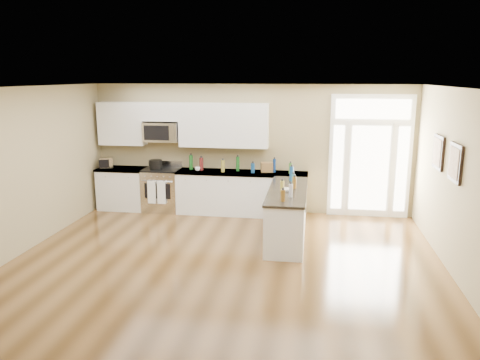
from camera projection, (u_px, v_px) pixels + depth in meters
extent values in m
plane|color=#492F14|center=(213.00, 287.00, 6.73)|extent=(8.00, 8.00, 0.00)
plane|color=#988960|center=(251.00, 149.00, 10.28)|extent=(7.00, 0.00, 7.00)
plane|color=white|center=(210.00, 89.00, 6.12)|extent=(8.00, 8.00, 0.00)
cube|color=white|center=(124.00, 189.00, 10.62)|extent=(1.06, 0.62, 0.90)
cube|color=black|center=(125.00, 206.00, 10.71)|extent=(1.02, 0.52, 0.10)
cube|color=black|center=(122.00, 169.00, 10.52)|extent=(1.10, 0.66, 0.04)
cube|color=white|center=(241.00, 194.00, 10.21)|extent=(2.81, 0.62, 0.90)
cube|color=black|center=(241.00, 211.00, 10.30)|extent=(2.77, 0.52, 0.10)
cube|color=black|center=(241.00, 173.00, 10.11)|extent=(2.85, 0.66, 0.04)
cube|color=white|center=(287.00, 215.00, 8.65)|extent=(0.65, 2.28, 0.90)
cube|color=black|center=(287.00, 236.00, 8.74)|extent=(0.61, 2.18, 0.10)
cube|color=black|center=(288.00, 190.00, 8.55)|extent=(0.69, 2.32, 0.04)
cube|color=white|center=(122.00, 124.00, 10.44)|extent=(1.04, 0.33, 0.95)
cube|color=white|center=(224.00, 125.00, 10.09)|extent=(1.94, 0.33, 0.95)
cube|color=white|center=(162.00, 112.00, 10.24)|extent=(0.82, 0.33, 0.40)
cube|color=silver|center=(162.00, 132.00, 10.30)|extent=(0.78, 0.40, 0.42)
cube|color=black|center=(156.00, 133.00, 10.11)|extent=(0.56, 0.01, 0.32)
cube|color=white|center=(370.00, 157.00, 9.88)|extent=(1.70, 0.08, 2.60)
cube|color=white|center=(369.00, 169.00, 9.88)|extent=(0.78, 0.02, 1.80)
cube|color=white|center=(338.00, 168.00, 9.98)|extent=(0.22, 0.02, 1.80)
cube|color=white|center=(402.00, 170.00, 9.78)|extent=(0.22, 0.02, 1.80)
cube|color=white|center=(373.00, 109.00, 9.61)|extent=(1.50, 0.02, 0.40)
cube|color=black|center=(438.00, 152.00, 7.95)|extent=(0.04, 0.58, 0.58)
cube|color=#945E3B|center=(437.00, 152.00, 7.96)|extent=(0.01, 0.46, 0.46)
cube|color=black|center=(455.00, 163.00, 6.99)|extent=(0.04, 0.58, 0.58)
cube|color=#945E3B|center=(454.00, 163.00, 6.99)|extent=(0.01, 0.46, 0.46)
cube|color=silver|center=(162.00, 190.00, 10.48)|extent=(0.80, 0.65, 0.92)
cube|color=black|center=(162.00, 169.00, 10.38)|extent=(0.80, 0.60, 0.03)
cube|color=silver|center=(166.00, 164.00, 10.65)|extent=(0.80, 0.04, 0.14)
cube|color=black|center=(157.00, 191.00, 10.15)|extent=(0.58, 0.01, 0.34)
cylinder|color=silver|center=(157.00, 182.00, 10.08)|extent=(0.70, 0.02, 0.02)
cube|color=white|center=(152.00, 192.00, 10.14)|extent=(0.18, 0.02, 0.50)
cube|color=white|center=(161.00, 193.00, 10.11)|extent=(0.18, 0.02, 0.50)
cylinder|color=black|center=(156.00, 164.00, 10.33)|extent=(0.36, 0.36, 0.22)
cube|color=silver|center=(106.00, 163.00, 10.50)|extent=(0.34, 0.31, 0.24)
cube|color=brown|center=(267.00, 167.00, 10.08)|extent=(0.28, 0.23, 0.21)
imported|color=white|center=(103.00, 166.00, 10.64)|extent=(0.21, 0.21, 0.05)
imported|color=white|center=(285.00, 190.00, 8.39)|extent=(0.24, 0.24, 0.06)
imported|color=white|center=(197.00, 169.00, 10.19)|extent=(0.15, 0.15, 0.09)
cylinder|color=#19591E|center=(238.00, 164.00, 10.17)|extent=(0.07, 0.07, 0.31)
cylinder|color=navy|center=(292.00, 174.00, 9.24)|extent=(0.08, 0.08, 0.28)
cylinder|color=brown|center=(294.00, 183.00, 8.61)|extent=(0.08, 0.08, 0.22)
cylinder|color=olive|center=(282.00, 186.00, 8.35)|extent=(0.08, 0.08, 0.20)
cylinder|color=#26727F|center=(293.00, 179.00, 8.95)|extent=(0.07, 0.07, 0.19)
cylinder|color=#591919|center=(201.00, 164.00, 10.23)|extent=(0.09, 0.09, 0.28)
cylinder|color=#B2B2B7|center=(291.00, 191.00, 7.99)|extent=(0.07, 0.07, 0.23)
cylinder|color=navy|center=(274.00, 166.00, 10.02)|extent=(0.06, 0.06, 0.29)
cylinder|color=#3F7226|center=(290.00, 168.00, 9.89)|extent=(0.07, 0.07, 0.23)
cylinder|color=#19591E|center=(191.00, 162.00, 10.33)|extent=(0.08, 0.08, 0.32)
cylinder|color=navy|center=(253.00, 168.00, 9.98)|extent=(0.08, 0.08, 0.21)
cylinder|color=brown|center=(283.00, 196.00, 7.72)|extent=(0.08, 0.08, 0.19)
cylinder|color=olive|center=(223.00, 166.00, 10.07)|extent=(0.08, 0.08, 0.25)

